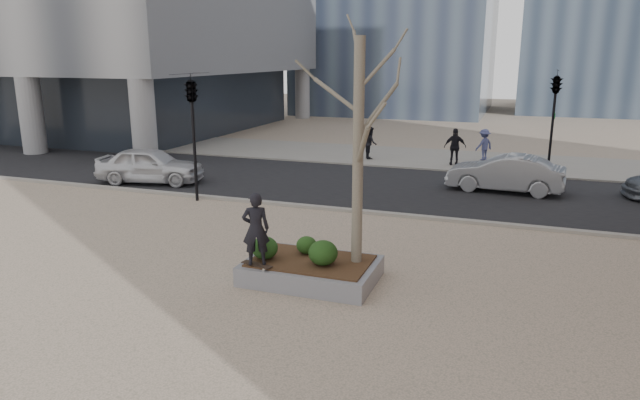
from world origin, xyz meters
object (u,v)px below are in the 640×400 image
(skateboard, at_px, (257,266))
(skateboarder, at_px, (256,229))
(planter, at_px, (311,271))
(police_car, at_px, (150,165))

(skateboard, bearing_deg, skateboarder, 0.00)
(planter, distance_m, police_car, 12.35)
(police_car, bearing_deg, skateboarder, -144.92)
(planter, relative_size, skateboard, 3.85)
(planter, xyz_separation_m, skateboarder, (-1.03, -0.75, 1.13))
(planter, height_order, skateboarder, skateboarder)
(planter, height_order, skateboard, skateboard)
(skateboarder, bearing_deg, skateboard, 180.00)
(skateboard, height_order, skateboarder, skateboarder)
(skateboarder, bearing_deg, planter, -169.12)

